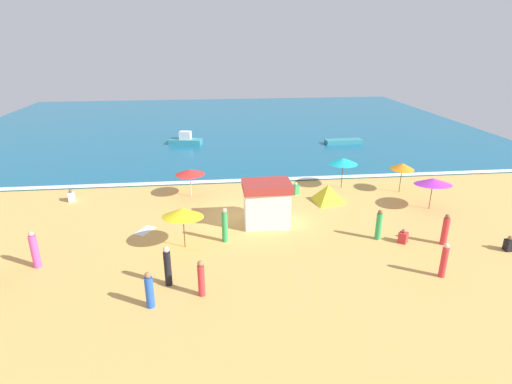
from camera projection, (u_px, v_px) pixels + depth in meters
The scene contains 25 objects.
ground_plane at pixel (239, 216), 25.20m from camera, with size 60.00×60.00×0.00m, color #E0A856.
ocean_water at pixel (223, 124), 51.20m from camera, with size 60.00×44.00×0.10m, color #196084.
wave_breaker_foam at pixel (233, 181), 31.02m from camera, with size 57.00×0.70×0.01m, color white.
lifeguard_cabana at pixel (267, 203), 23.63m from camera, with size 2.76×2.10×2.58m.
beach_umbrella_0 at pixel (183, 212), 20.77m from camera, with size 2.87×2.89×2.30m.
beach_umbrella_1 at pixel (433, 181), 25.60m from camera, with size 2.53×2.55×2.16m.
beach_umbrella_2 at pixel (343, 161), 29.20m from camera, with size 2.91×2.90×2.24m.
beach_umbrella_3 at pixel (402, 166), 28.36m from camera, with size 1.72×1.74×2.16m.
beach_umbrella_5 at pixel (190, 172), 27.64m from camera, with size 2.85×2.85×1.96m.
beach_tent at pixel (328, 193), 27.25m from camera, with size 2.65×2.75×1.14m.
beachgoer_0 at pixel (445, 230), 21.49m from camera, with size 0.48×0.48×1.72m.
beachgoer_1 at pixel (71, 196), 27.31m from camera, with size 0.56×0.56×0.84m.
beachgoer_3 at pixel (509, 244), 20.98m from camera, with size 0.40×0.40×0.84m.
beachgoer_4 at pixel (35, 250), 19.29m from camera, with size 0.47×0.47×1.88m.
beachgoer_5 at pixel (444, 261), 18.53m from camera, with size 0.38×0.38×1.70m.
beachgoer_6 at pixel (225, 225), 21.73m from camera, with size 0.34×0.34×1.93m.
beachgoer_7 at pixel (168, 266), 17.88m from camera, with size 0.39×0.39×1.89m.
beachgoer_8 at pixel (149, 291), 16.44m from camera, with size 0.47×0.47×1.62m.
beachgoer_9 at pixel (403, 237), 21.82m from camera, with size 0.60×0.60×0.79m.
beachgoer_10 at pixel (201, 279), 17.17m from camera, with size 0.37×0.37×1.67m.
beachgoer_11 at pixel (379, 225), 22.02m from camera, with size 0.39×0.39×1.71m.
beachgoer_12 at pixel (296, 189), 28.55m from camera, with size 0.52×0.52×0.86m.
beach_towel_0 at pixel (145, 231), 23.24m from camera, with size 1.20×1.41×0.01m.
small_boat_0 at pixel (344, 142), 41.71m from camera, with size 3.78×1.26×0.44m.
small_boat_1 at pixel (186, 140), 41.52m from camera, with size 3.42×1.96×1.30m.
Camera 1 is at (-1.50, -23.02, 10.30)m, focal length 28.76 mm.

